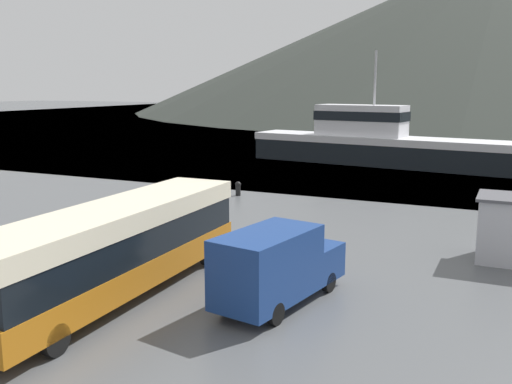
% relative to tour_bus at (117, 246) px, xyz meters
% --- Properties ---
extents(water_surface, '(240.00, 240.00, 0.00)m').
position_rel_tour_bus_xyz_m(water_surface, '(-0.64, 139.55, -1.78)').
color(water_surface, slate).
rests_on(water_surface, ground).
extents(hill_backdrop, '(201.78, 201.78, 44.11)m').
position_rel_tour_bus_xyz_m(hill_backdrop, '(5.02, 163.19, 20.28)').
color(hill_backdrop, '#2D332D').
rests_on(hill_backdrop, ground).
extents(tour_bus, '(2.81, 12.20, 3.14)m').
position_rel_tour_bus_xyz_m(tour_bus, '(0.00, 0.00, 0.00)').
color(tour_bus, '#B26614').
rests_on(tour_bus, ground).
extents(delivery_van, '(2.89, 5.74, 2.55)m').
position_rel_tour_bus_xyz_m(delivery_van, '(5.15, 1.58, -0.44)').
color(delivery_van, navy).
rests_on(delivery_van, ground).
extents(fishing_boat, '(25.80, 7.55, 10.13)m').
position_rel_tour_bus_xyz_m(fishing_boat, '(0.75, 36.47, 0.22)').
color(fishing_boat, black).
rests_on(fishing_boat, water_surface).
extents(storage_bin, '(1.52, 1.52, 1.28)m').
position_rel_tour_bus_xyz_m(storage_bin, '(-3.48, 2.14, -1.13)').
color(storage_bin, '#287F3D').
rests_on(storage_bin, ground).
extents(dock_kiosk, '(2.73, 2.48, 2.70)m').
position_rel_tour_bus_xyz_m(dock_kiosk, '(11.99, 9.82, -0.41)').
color(dock_kiosk, '#B2B2B7').
rests_on(dock_kiosk, ground).
extents(mooring_bollard, '(0.38, 0.38, 0.93)m').
position_rel_tour_bus_xyz_m(mooring_bollard, '(-4.39, 17.86, -1.27)').
color(mooring_bollard, black).
rests_on(mooring_bollard, ground).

